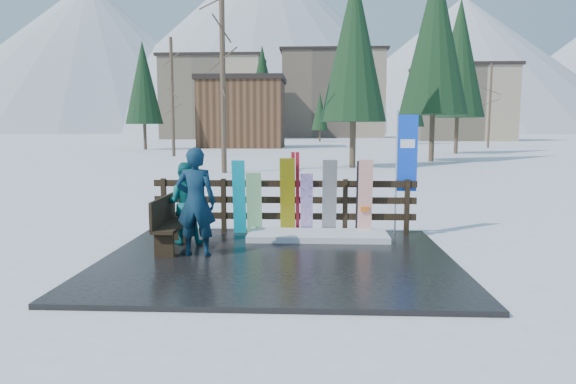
{
  "coord_description": "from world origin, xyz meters",
  "views": [
    {
      "loc": [
        0.59,
        -8.61,
        2.29
      ],
      "look_at": [
        0.14,
        1.0,
        1.1
      ],
      "focal_mm": 32.0,
      "sensor_mm": 36.0,
      "label": 1
    }
  ],
  "objects_px": {
    "bench": "(169,222)",
    "rental_flag": "(405,158)",
    "person_back": "(185,203)",
    "snowboard_4": "(329,197)",
    "snowboard_0": "(239,197)",
    "snowboard_2": "(287,196)",
    "person_front": "(196,202)",
    "snowboard_5": "(365,198)",
    "snowboard_3": "(307,204)",
    "snowboard_1": "(254,203)"
  },
  "relations": [
    {
      "from": "snowboard_5",
      "to": "person_front",
      "type": "relative_size",
      "value": 0.84
    },
    {
      "from": "snowboard_3",
      "to": "person_front",
      "type": "height_order",
      "value": "person_front"
    },
    {
      "from": "snowboard_4",
      "to": "person_back",
      "type": "distance_m",
      "value": 2.96
    },
    {
      "from": "snowboard_0",
      "to": "person_back",
      "type": "distance_m",
      "value": 1.31
    },
    {
      "from": "snowboard_1",
      "to": "rental_flag",
      "type": "distance_m",
      "value": 3.3
    },
    {
      "from": "bench",
      "to": "snowboard_5",
      "type": "distance_m",
      "value": 4.0
    },
    {
      "from": "snowboard_1",
      "to": "snowboard_3",
      "type": "bearing_deg",
      "value": -0.0
    },
    {
      "from": "snowboard_5",
      "to": "rental_flag",
      "type": "height_order",
      "value": "rental_flag"
    },
    {
      "from": "snowboard_2",
      "to": "snowboard_4",
      "type": "height_order",
      "value": "snowboard_2"
    },
    {
      "from": "snowboard_1",
      "to": "snowboard_2",
      "type": "height_order",
      "value": "snowboard_2"
    },
    {
      "from": "person_front",
      "to": "snowboard_0",
      "type": "bearing_deg",
      "value": -102.74
    },
    {
      "from": "bench",
      "to": "rental_flag",
      "type": "distance_m",
      "value": 4.99
    },
    {
      "from": "snowboard_3",
      "to": "snowboard_4",
      "type": "bearing_deg",
      "value": 0.0
    },
    {
      "from": "snowboard_1",
      "to": "snowboard_3",
      "type": "distance_m",
      "value": 1.1
    },
    {
      "from": "bench",
      "to": "snowboard_2",
      "type": "height_order",
      "value": "snowboard_2"
    },
    {
      "from": "snowboard_4",
      "to": "snowboard_1",
      "type": "bearing_deg",
      "value": 180.0
    },
    {
      "from": "rental_flag",
      "to": "snowboard_3",
      "type": "bearing_deg",
      "value": -172.5
    },
    {
      "from": "snowboard_0",
      "to": "rental_flag",
      "type": "height_order",
      "value": "rental_flag"
    },
    {
      "from": "snowboard_5",
      "to": "snowboard_0",
      "type": "bearing_deg",
      "value": -180.0
    },
    {
      "from": "bench",
      "to": "rental_flag",
      "type": "bearing_deg",
      "value": 20.48
    },
    {
      "from": "rental_flag",
      "to": "person_back",
      "type": "relative_size",
      "value": 1.65
    },
    {
      "from": "rental_flag",
      "to": "snowboard_4",
      "type": "bearing_deg",
      "value": -170.28
    },
    {
      "from": "snowboard_4",
      "to": "person_back",
      "type": "relative_size",
      "value": 1.03
    },
    {
      "from": "snowboard_2",
      "to": "snowboard_3",
      "type": "xyz_separation_m",
      "value": [
        0.4,
        0.0,
        -0.15
      ]
    },
    {
      "from": "snowboard_3",
      "to": "rental_flag",
      "type": "xyz_separation_m",
      "value": [
        2.05,
        0.27,
        0.95
      ]
    },
    {
      "from": "snowboard_5",
      "to": "person_back",
      "type": "xyz_separation_m",
      "value": [
        -3.55,
        -0.94,
        -0.0
      ]
    },
    {
      "from": "snowboard_5",
      "to": "person_front",
      "type": "distance_m",
      "value": 3.64
    },
    {
      "from": "snowboard_4",
      "to": "snowboard_3",
      "type": "bearing_deg",
      "value": 180.0
    },
    {
      "from": "snowboard_2",
      "to": "rental_flag",
      "type": "distance_m",
      "value": 2.59
    },
    {
      "from": "bench",
      "to": "person_back",
      "type": "height_order",
      "value": "person_back"
    },
    {
      "from": "snowboard_3",
      "to": "rental_flag",
      "type": "relative_size",
      "value": 0.52
    },
    {
      "from": "snowboard_3",
      "to": "bench",
      "type": "bearing_deg",
      "value": -150.27
    },
    {
      "from": "person_back",
      "to": "bench",
      "type": "bearing_deg",
      "value": 67.62
    },
    {
      "from": "snowboard_0",
      "to": "snowboard_3",
      "type": "distance_m",
      "value": 1.42
    },
    {
      "from": "snowboard_0",
      "to": "person_front",
      "type": "relative_size",
      "value": 0.83
    },
    {
      "from": "snowboard_1",
      "to": "snowboard_5",
      "type": "xyz_separation_m",
      "value": [
        2.31,
        0.0,
        0.14
      ]
    },
    {
      "from": "snowboard_2",
      "to": "person_back",
      "type": "distance_m",
      "value": 2.15
    },
    {
      "from": "snowboard_1",
      "to": "snowboard_3",
      "type": "relative_size",
      "value": 0.98
    },
    {
      "from": "person_front",
      "to": "person_back",
      "type": "height_order",
      "value": "person_front"
    },
    {
      "from": "snowboard_5",
      "to": "rental_flag",
      "type": "bearing_deg",
      "value": 17.85
    },
    {
      "from": "person_front",
      "to": "bench",
      "type": "bearing_deg",
      "value": -34.68
    },
    {
      "from": "snowboard_4",
      "to": "rental_flag",
      "type": "bearing_deg",
      "value": 9.72
    },
    {
      "from": "snowboard_1",
      "to": "person_back",
      "type": "bearing_deg",
      "value": -142.69
    },
    {
      "from": "bench",
      "to": "snowboard_4",
      "type": "distance_m",
      "value": 3.32
    },
    {
      "from": "snowboard_3",
      "to": "person_front",
      "type": "bearing_deg",
      "value": -135.28
    },
    {
      "from": "snowboard_0",
      "to": "rental_flag",
      "type": "xyz_separation_m",
      "value": [
        3.47,
        0.27,
        0.82
      ]
    },
    {
      "from": "bench",
      "to": "snowboard_2",
      "type": "relative_size",
      "value": 0.92
    },
    {
      "from": "snowboard_0",
      "to": "snowboard_2",
      "type": "distance_m",
      "value": 1.02
    },
    {
      "from": "person_back",
      "to": "snowboard_0",
      "type": "bearing_deg",
      "value": -137.04
    },
    {
      "from": "rental_flag",
      "to": "person_front",
      "type": "height_order",
      "value": "rental_flag"
    }
  ]
}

